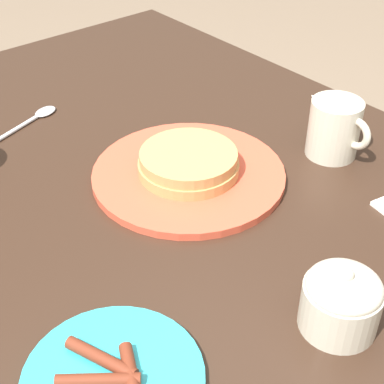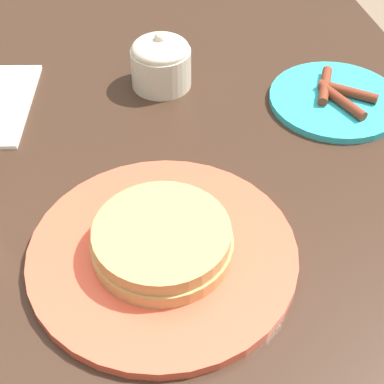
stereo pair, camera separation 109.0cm
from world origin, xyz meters
name	(u,v)px [view 1 (the left image)]	position (x,y,z in m)	size (l,w,h in m)	color
dining_table	(201,262)	(0.00, 0.00, 0.61)	(1.37, 0.84, 0.73)	#332116
pancake_plate	(189,169)	(-0.06, 0.02, 0.75)	(0.29, 0.29, 0.05)	#DB5138
side_plate_bacon	(113,378)	(0.17, -0.27, 0.74)	(0.19, 0.19, 0.02)	#2DADBC
creamer_pitcher	(334,127)	(0.04, 0.24, 0.78)	(0.12, 0.08, 0.10)	beige
sugar_bowl	(341,300)	(0.27, -0.03, 0.77)	(0.09, 0.09, 0.08)	beige
spoon	(35,118)	(-0.37, -0.07, 0.74)	(0.07, 0.15, 0.01)	silver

